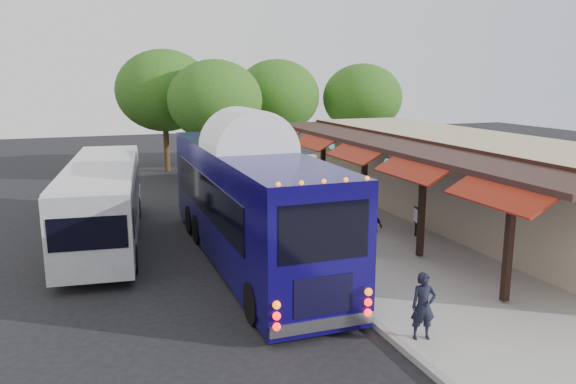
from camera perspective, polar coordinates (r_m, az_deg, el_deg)
name	(u,v)px	position (r m, az deg, el deg)	size (l,w,h in m)	color
ground	(313,276)	(17.45, 2.59, -8.48)	(90.00, 90.00, 0.00)	black
sidewalk	(390,226)	(22.99, 10.31, -3.45)	(10.00, 40.00, 0.15)	#9E9B93
curb	(273,238)	(21.00, -1.49, -4.73)	(0.20, 40.00, 0.16)	gray
station_shelter	(463,178)	(24.47, 17.33, 1.38)	(8.15, 20.00, 3.60)	tan
coach_bus	(248,198)	(18.26, -4.05, -0.57)	(2.70, 12.53, 3.99)	#0E0752
city_bus	(103,199)	(21.61, -18.25, -0.65)	(3.53, 11.01, 2.91)	gray
ped_a	(423,306)	(13.27, 13.58, -11.21)	(0.57, 0.37, 1.56)	black
ped_b	(331,241)	(17.38, 4.40, -5.02)	(0.85, 0.66, 1.75)	black
ped_c	(372,229)	(19.28, 8.56, -3.75)	(0.90, 0.38, 1.54)	black
ped_d	(312,188)	(25.94, 2.42, 0.39)	(1.00, 0.57, 1.54)	black
sign_board	(416,217)	(21.34, 12.90, -2.47)	(0.17, 0.49, 1.10)	black
tree_left	(215,100)	(32.75, -7.44, 9.22)	(5.43, 5.43, 6.95)	#382314
tree_mid	(277,96)	(36.86, -1.11, 9.71)	(5.52, 5.52, 7.07)	#382314
tree_right	(362,98)	(38.46, 7.55, 9.45)	(5.32, 5.32, 6.82)	#382314
tree_far	(164,91)	(36.33, -12.48, 10.02)	(5.97, 5.97, 7.64)	#382314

